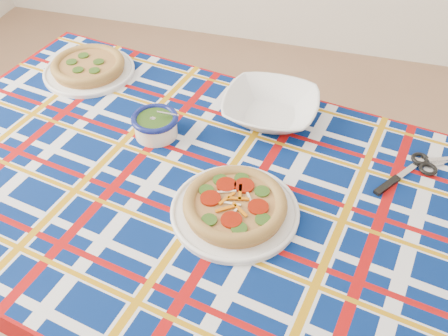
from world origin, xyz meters
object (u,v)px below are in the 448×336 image
(dining_table, at_px, (188,203))
(main_focaccia_plate, at_px, (235,204))
(pesto_bowl, at_px, (155,124))
(serving_bowl, at_px, (270,108))

(dining_table, height_order, main_focaccia_plate, main_focaccia_plate)
(pesto_bowl, bearing_deg, main_focaccia_plate, -38.11)
(pesto_bowl, bearing_deg, dining_table, -48.13)
(serving_bowl, bearing_deg, dining_table, -114.57)
(pesto_bowl, bearing_deg, serving_bowl, 29.44)
(main_focaccia_plate, distance_m, serving_bowl, 0.36)
(dining_table, distance_m, serving_bowl, 0.34)
(main_focaccia_plate, xyz_separation_m, pesto_bowl, (-0.27, 0.21, 0.01))
(dining_table, relative_size, serving_bowl, 6.23)
(dining_table, bearing_deg, serving_bowl, 75.86)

